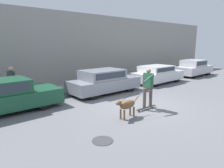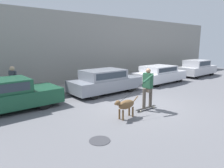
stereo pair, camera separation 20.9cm
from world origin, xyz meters
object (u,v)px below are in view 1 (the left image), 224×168
object	(u,v)px
parked_car_0	(0,97)
parked_car_1	(104,82)
skateboarder	(148,86)
pedestrian_with_bag	(11,80)
parked_car_2	(157,74)
dog	(127,105)
parked_car_3	(194,68)

from	to	relation	value
parked_car_0	parked_car_1	distance (m)	5.21
skateboarder	pedestrian_with_bag	xyz separation A→B (m)	(-4.00, 5.15, -0.01)
pedestrian_with_bag	parked_car_2	bearing A→B (deg)	-34.77
parked_car_1	dog	xyz separation A→B (m)	(-1.74, -3.65, -0.14)
parked_car_1	skateboarder	bearing A→B (deg)	-96.85
parked_car_0	dog	xyz separation A→B (m)	(3.48, -3.65, -0.14)
parked_car_1	parked_car_3	distance (m)	9.85
parked_car_2	parked_car_3	bearing A→B (deg)	-1.44
dog	skateboarder	distance (m)	1.47
parked_car_0	pedestrian_with_bag	size ratio (longest dim) A/B	3.00
parked_car_3	skateboarder	distance (m)	10.79
parked_car_3	skateboarder	xyz separation A→B (m)	(-10.21, -3.46, 0.33)
parked_car_1	skateboarder	xyz separation A→B (m)	(-0.36, -3.46, 0.34)
parked_car_3	pedestrian_with_bag	xyz separation A→B (m)	(-14.21, 1.68, 0.32)
parked_car_2	skateboarder	world-z (taller)	skateboarder
parked_car_3	skateboarder	bearing A→B (deg)	-163.09
parked_car_0	dog	bearing A→B (deg)	-47.96
parked_car_1	dog	world-z (taller)	parked_car_1
parked_car_0	parked_car_3	distance (m)	15.06
parked_car_0	parked_car_1	bearing A→B (deg)	-1.53
parked_car_2	dog	size ratio (longest dim) A/B	3.31
pedestrian_with_bag	parked_car_0	bearing A→B (deg)	-141.11
pedestrian_with_bag	dog	bearing A→B (deg)	-88.13
parked_car_2	skateboarder	distance (m)	6.20
pedestrian_with_bag	parked_car_3	bearing A→B (deg)	-31.08
parked_car_1	dog	size ratio (longest dim) A/B	3.36
parked_car_2	skateboarder	bearing A→B (deg)	-147.37
parked_car_0	skateboarder	size ratio (longest dim) A/B	2.01
parked_car_2	pedestrian_with_bag	world-z (taller)	pedestrian_with_bag
parked_car_0	pedestrian_with_bag	bearing A→B (deg)	61.67
parked_car_0	pedestrian_with_bag	distance (m)	1.92
parked_car_1	dog	bearing A→B (deg)	-116.32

